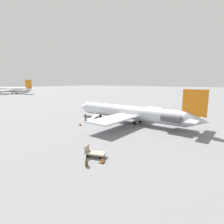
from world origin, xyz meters
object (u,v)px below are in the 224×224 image
boarding_stairs (91,119)px  suitcase (87,163)px  airplane_far_center (12,90)px  passenger (86,117)px  airplane_main (132,113)px  luggage_cart (95,153)px

boarding_stairs → suitcase: bearing=-136.4°
airplane_far_center → boarding_stairs: bearing=143.9°
airplane_far_center → suitcase: size_ratio=41.54×
boarding_stairs → suitcase: boarding_stairs is taller
suitcase → passenger: bearing=-43.4°
airplane_main → suitcase: airplane_main is taller
airplane_main → passenger: (8.07, 5.17, -1.12)m
airplane_main → boarding_stairs: (7.89, 3.90, -1.74)m
airplane_main → boarding_stairs: airplane_main is taller
airplane_main → airplane_far_center: bearing=-12.4°
luggage_cart → suitcase: bearing=93.1°
passenger → suitcase: passenger is taller
airplane_main → passenger: bearing=32.5°
luggage_cart → airplane_far_center: bearing=-39.1°
boarding_stairs → luggage_cart: size_ratio=1.65×
luggage_cart → suitcase: size_ratio=2.78×
passenger → luggage_cart: 17.78m
airplane_main → airplane_far_center: size_ratio=0.81×
passenger → luggage_cart: bearing=-130.6°
airplane_far_center → suitcase: bearing=139.2°
boarding_stairs → passenger: size_ratio=2.31×
airplane_main → airplane_far_center: (116.11, -25.23, 0.83)m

